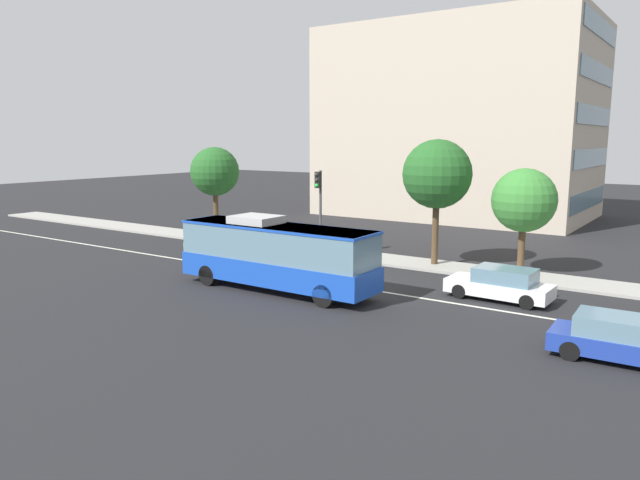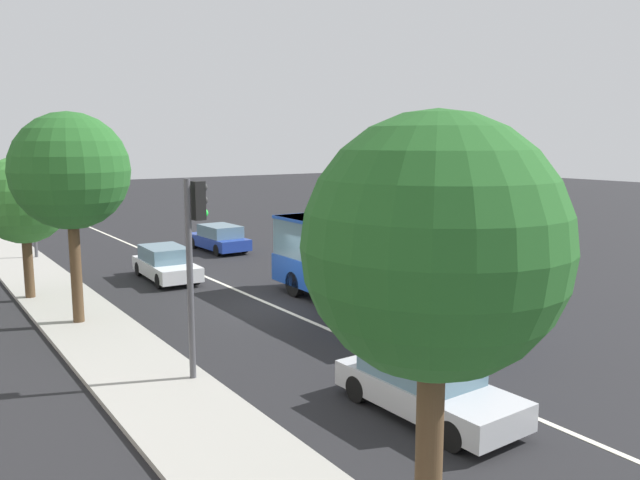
% 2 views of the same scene
% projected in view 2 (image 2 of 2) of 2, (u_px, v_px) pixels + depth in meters
% --- Properties ---
extents(ground_plane, '(160.00, 160.00, 0.00)m').
position_uv_depth(ground_plane, '(274.00, 306.00, 23.85)').
color(ground_plane, black).
extents(sidewalk_kerb, '(80.00, 2.79, 0.14)m').
position_uv_depth(sidewalk_kerb, '(97.00, 333.00, 20.28)').
color(sidewalk_kerb, '#9E9B93').
rests_on(sidewalk_kerb, ground_plane).
extents(lane_centre_line, '(76.00, 0.16, 0.01)m').
position_uv_depth(lane_centre_line, '(274.00, 306.00, 23.85)').
color(lane_centre_line, silver).
rests_on(lane_centre_line, ground_plane).
extents(transit_bus, '(10.02, 2.57, 3.46)m').
position_uv_depth(transit_bus, '(371.00, 262.00, 22.85)').
color(transit_bus, '#1947B7').
rests_on(transit_bus, ground_plane).
extents(sedan_blue, '(4.54, 1.91, 1.46)m').
position_uv_depth(sedan_blue, '(219.00, 238.00, 35.63)').
color(sedan_blue, '#1E3899').
rests_on(sedan_blue, ground_plane).
extents(sedan_white, '(4.57, 1.99, 1.46)m').
position_uv_depth(sedan_white, '(166.00, 263.00, 28.31)').
color(sedan_white, white).
rests_on(sedan_white, ground_plane).
extents(sedan_silver, '(4.56, 1.95, 1.46)m').
position_uv_depth(sedan_silver, '(425.00, 383.00, 14.37)').
color(sedan_silver, '#B7BABF').
rests_on(sedan_silver, ground_plane).
extents(traffic_light_near_corner, '(0.33, 0.62, 5.20)m').
position_uv_depth(traffic_light_near_corner, '(195.00, 245.00, 15.87)').
color(traffic_light_near_corner, '#47474C').
rests_on(traffic_light_near_corner, ground_plane).
extents(traffic_light_mid_block, '(0.34, 0.62, 5.20)m').
position_uv_depth(traffic_light_mid_block, '(35.00, 191.00, 32.67)').
color(traffic_light_mid_block, '#47474C').
rests_on(traffic_light_mid_block, ground_plane).
extents(street_tree_kerbside_left, '(3.79, 3.79, 7.04)m').
position_uv_depth(street_tree_kerbside_left, '(70.00, 172.00, 20.57)').
color(street_tree_kerbside_left, '#4C3823').
rests_on(street_tree_kerbside_left, ground_plane).
extents(street_tree_kerbside_centre, '(3.32, 3.32, 5.57)m').
position_uv_depth(street_tree_kerbside_centre, '(24.00, 200.00, 24.09)').
color(street_tree_kerbside_centre, '#4C3823').
rests_on(street_tree_kerbside_centre, ground_plane).
extents(street_tree_kerbside_right, '(3.34, 3.34, 6.51)m').
position_uv_depth(street_tree_kerbside_right, '(435.00, 249.00, 7.89)').
color(street_tree_kerbside_right, '#4C3823').
rests_on(street_tree_kerbside_right, ground_plane).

